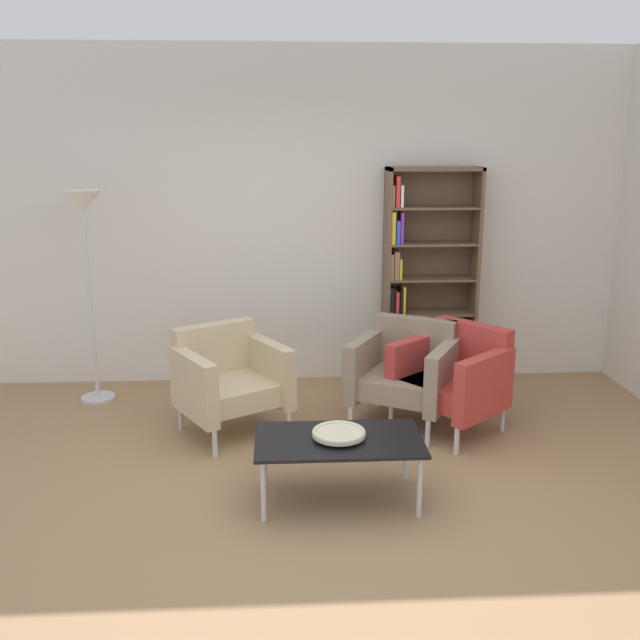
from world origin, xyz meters
TOP-DOWN VIEW (x-y plane):
  - ground_plane at (0.00, 0.00)m, footprint 8.32×8.32m
  - plaster_back_panel at (0.00, 2.46)m, footprint 6.40×0.12m
  - bookshelf_tall at (1.02, 2.25)m, footprint 0.80×0.30m
  - coffee_table_low at (0.12, 0.14)m, footprint 1.00×0.56m
  - decorative_bowl at (0.12, 0.14)m, footprint 0.32×0.32m
  - armchair_near_window at (0.73, 1.32)m, footprint 0.93×0.91m
  - armchair_spare_guest at (-0.61, 1.23)m, footprint 0.94×0.92m
  - armchair_corner_red at (1.07, 1.18)m, footprint 0.94×0.95m
  - floor_lamp_torchiere at (-1.76, 1.96)m, footprint 0.32×0.32m

SIDE VIEW (x-z plane):
  - ground_plane at x=0.00m, z-range 0.00..0.00m
  - coffee_table_low at x=0.12m, z-range 0.17..0.57m
  - armchair_near_window at x=0.73m, z-range 0.02..0.80m
  - armchair_spare_guest at x=-0.61m, z-range 0.02..0.80m
  - armchair_corner_red at x=1.07m, z-range 0.02..0.80m
  - decorative_bowl at x=0.12m, z-range 0.41..0.46m
  - bookshelf_tall at x=1.02m, z-range -0.02..1.88m
  - floor_lamp_torchiere at x=-1.76m, z-range 0.58..2.32m
  - plaster_back_panel at x=0.00m, z-range 0.00..2.90m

